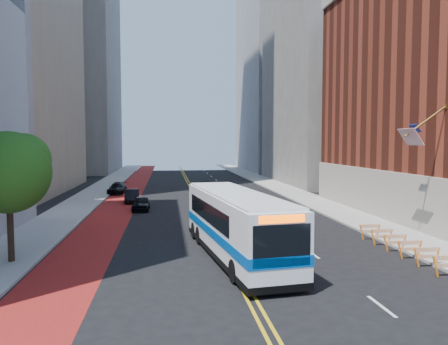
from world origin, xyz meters
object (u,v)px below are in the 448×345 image
(transit_bus, at_px, (235,223))
(car_b, at_px, (132,196))
(street_tree, at_px, (10,169))
(car_c, at_px, (117,188))
(car_a, at_px, (141,203))

(transit_bus, xyz_separation_m, car_b, (-7.30, 22.87, -1.18))
(street_tree, relative_size, car_c, 1.50)
(car_a, xyz_separation_m, car_b, (-1.22, 5.57, 0.02))
(street_tree, distance_m, car_b, 23.48)
(car_b, distance_m, car_c, 8.31)
(street_tree, distance_m, car_c, 31.01)
(transit_bus, distance_m, car_b, 24.04)
(transit_bus, bearing_deg, street_tree, 171.75)
(transit_bus, distance_m, car_a, 18.38)
(car_a, bearing_deg, street_tree, -107.29)
(transit_bus, height_order, car_a, transit_bus)
(street_tree, height_order, transit_bus, street_tree)
(car_c, bearing_deg, transit_bus, -67.16)
(car_a, bearing_deg, car_b, 103.00)
(transit_bus, bearing_deg, car_a, 102.00)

